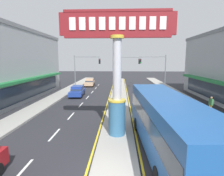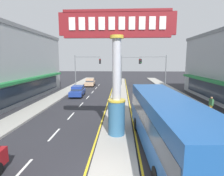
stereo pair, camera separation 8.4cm
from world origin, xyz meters
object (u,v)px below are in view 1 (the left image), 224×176
Objects in this scene: traffic_light_median_far at (128,66)px; sedan_near_right_lane at (213,132)px; bus_far_right_lane at (166,122)px; pedestrian_near_kerb at (211,104)px; district_sign at (117,71)px; traffic_light_right_side at (155,66)px; sedan_far_left_oncoming at (90,82)px; traffic_light_left_side at (84,66)px; sedan_mid_left_lane at (77,91)px.

sedan_near_right_lane is (4.26, -26.73, -3.41)m from traffic_light_median_far.
bus_far_right_lane is 9.85m from pedestrian_near_kerb.
traffic_light_median_far is at bearing 99.05° from sedan_near_right_lane.
bus_far_right_lane is (2.82, -2.26, -2.73)m from district_sign.
traffic_light_right_side is 1.41× the size of sedan_far_left_oncoming.
district_sign is 5.09× the size of pedestrian_near_kerb.
traffic_light_left_side is 12.83m from traffic_light_right_side.
traffic_light_left_side and traffic_light_median_far have the same top height.
sedan_near_right_lane is 0.98× the size of sedan_mid_left_lane.
traffic_light_left_side is 9.57m from traffic_light_median_far.
district_sign is 4.54m from bus_far_right_lane.
traffic_light_median_far is 8.75m from sedan_far_left_oncoming.
pedestrian_near_kerb is at bearing 30.80° from district_sign.
traffic_light_left_side is 1.44× the size of sedan_near_right_lane.
sedan_far_left_oncoming is at bearing 115.42° from sedan_near_right_lane.
traffic_light_left_side is 1.00× the size of traffic_light_median_far.
bus_far_right_lane is 2.57× the size of sedan_far_left_oncoming.
traffic_light_left_side is 1.00× the size of traffic_light_right_side.
sedan_near_right_lane is 3.72m from bus_far_right_lane.
bus_far_right_lane is 2.57× the size of sedan_mid_left_lane.
pedestrian_near_kerb is at bearing -70.75° from traffic_light_median_far.
traffic_light_right_side is at bearing 81.01° from bus_far_right_lane.
sedan_mid_left_lane is at bearing -87.68° from traffic_light_left_side.
traffic_light_right_side is 21.62m from sedan_near_right_lane.
sedan_mid_left_lane is at bearing -124.19° from traffic_light_median_far.
sedan_near_right_lane is at bearing -64.58° from sedan_far_left_oncoming.
traffic_light_right_side is at bearing -49.90° from traffic_light_median_far.
district_sign is 15.77m from sedan_mid_left_lane.
sedan_mid_left_lane is at bearing 113.62° from district_sign.
sedan_far_left_oncoming is (-8.95, 27.10, -1.08)m from bus_far_right_lane.
sedan_far_left_oncoming is (-0.00, 10.82, 0.00)m from sedan_mid_left_lane.
district_sign reaches higher than traffic_light_right_side.
sedan_near_right_lane is 2.63× the size of pedestrian_near_kerb.
sedan_far_left_oncoming is 24.66m from pedestrian_near_kerb.
traffic_light_median_far is (1.87, 25.79, -0.41)m from district_sign.
pedestrian_near_kerb is (9.00, 5.37, -3.50)m from district_sign.
bus_far_right_lane is at bearing -38.70° from district_sign.
sedan_near_right_lane is at bearing -8.69° from district_sign.
traffic_light_right_side reaches higher than sedan_mid_left_lane.
bus_far_right_lane is at bearing -129.00° from pedestrian_near_kerb.
district_sign is at bearing -76.14° from sedan_far_left_oncoming.
traffic_light_right_side is 14.49m from sedan_mid_left_lane.
sedan_near_right_lane is (-0.29, -21.34, -3.46)m from traffic_light_right_side.
bus_far_right_lane is (9.23, -23.25, -2.38)m from traffic_light_left_side.
district_sign is 0.74× the size of bus_far_right_lane.
district_sign is 25.86m from traffic_light_median_far.
traffic_light_median_far is 1.44× the size of sedan_near_right_lane.
pedestrian_near_kerb is (15.13, -8.65, 0.32)m from sedan_mid_left_lane.
pedestrian_near_kerb is (15.41, -15.62, -3.14)m from traffic_light_left_side.
sedan_mid_left_lane is (-8.00, -11.77, -3.41)m from traffic_light_median_far.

